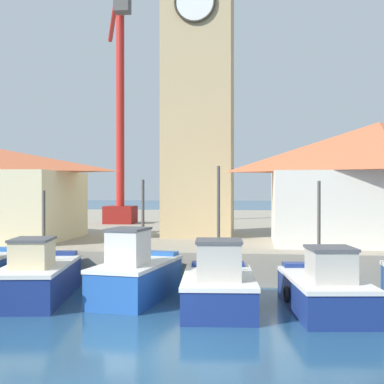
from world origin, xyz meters
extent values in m
plane|color=navy|center=(0.00, 0.00, 0.00)|extent=(300.00, 300.00, 0.00)
cube|color=#9E937F|center=(0.00, 28.07, 0.62)|extent=(120.00, 40.00, 1.23)
cube|color=navy|center=(-4.78, 5.17, 0.53)|extent=(2.59, 5.19, 1.06)
cube|color=navy|center=(-5.12, 7.38, 1.18)|extent=(1.66, 0.83, 0.24)
cube|color=silver|center=(-4.78, 5.17, 1.11)|extent=(2.66, 5.26, 0.12)
cube|color=beige|center=(-4.65, 4.31, 1.59)|extent=(1.33, 1.64, 0.83)
cube|color=#4C4C51|center=(-4.65, 4.31, 2.04)|extent=(1.42, 1.73, 0.08)
cylinder|color=#4C4742|center=(-4.87, 5.79, 2.37)|extent=(0.10, 0.10, 2.40)
torus|color=black|center=(-5.81, 5.27, 0.53)|extent=(0.20, 0.53, 0.52)
cube|color=#2356A8|center=(-1.56, 5.50, 0.56)|extent=(2.41, 4.50, 1.12)
cube|color=#2356A8|center=(-1.26, 7.36, 1.24)|extent=(1.57, 0.83, 0.24)
cube|color=silver|center=(-1.56, 5.50, 1.17)|extent=(2.48, 4.56, 0.12)
cube|color=beige|center=(-1.68, 4.76, 1.78)|extent=(1.24, 1.43, 1.09)
cube|color=#4C4C51|center=(-1.68, 4.76, 2.36)|extent=(1.33, 1.52, 0.08)
cylinder|color=#4C4742|center=(-1.47, 6.02, 2.59)|extent=(0.10, 0.10, 2.71)
torus|color=black|center=(-2.47, 5.86, 0.56)|extent=(0.20, 0.53, 0.52)
cube|color=navy|center=(1.20, 4.42, 0.46)|extent=(2.43, 4.49, 0.92)
cube|color=navy|center=(1.05, 6.33, 1.04)|extent=(1.81, 0.74, 0.24)
cube|color=silver|center=(1.20, 4.42, 0.97)|extent=(2.49, 4.56, 0.12)
cube|color=#B2ADA3|center=(1.27, 3.66, 1.56)|extent=(1.35, 1.40, 1.06)
cube|color=#4C4C51|center=(1.27, 3.66, 2.13)|extent=(1.44, 1.49, 0.08)
cylinder|color=#4C4742|center=(1.16, 4.96, 2.69)|extent=(0.10, 0.10, 3.32)
torus|color=black|center=(0.07, 4.54, 0.46)|extent=(0.16, 0.53, 0.52)
cube|color=navy|center=(4.31, 4.45, 0.46)|extent=(2.52, 4.76, 0.92)
cube|color=navy|center=(4.06, 6.46, 1.04)|extent=(1.73, 0.80, 0.24)
cube|color=silver|center=(4.31, 4.45, 0.97)|extent=(2.58, 4.83, 0.12)
cube|color=#B2ADA3|center=(4.41, 3.66, 1.48)|extent=(1.34, 1.50, 0.89)
cube|color=#4C4C51|center=(4.41, 3.66, 1.96)|extent=(1.43, 1.59, 0.08)
cylinder|color=#4C4742|center=(4.24, 5.02, 2.45)|extent=(0.10, 0.10, 2.85)
torus|color=black|center=(3.23, 4.54, 0.46)|extent=(0.18, 0.53, 0.52)
cube|color=tan|center=(-0.59, 15.36, 7.65)|extent=(3.43, 3.43, 12.83)
cylinder|color=white|center=(-0.59, 13.59, 12.53)|extent=(1.88, 0.12, 1.88)
torus|color=#332D23|center=(-0.59, 13.55, 12.53)|extent=(2.00, 0.12, 2.00)
cube|color=silver|center=(7.62, 12.25, 2.80)|extent=(9.12, 5.14, 3.14)
pyramid|color=#C1603D|center=(7.62, 12.25, 5.45)|extent=(9.52, 5.54, 2.15)
cube|color=maroon|center=(-6.99, 24.24, 1.83)|extent=(2.00, 2.00, 1.20)
cylinder|color=red|center=(-6.99, 24.24, 10.38)|extent=(0.56, 0.56, 15.90)
cylinder|color=red|center=(-8.36, 27.88, 17.20)|extent=(3.12, 7.49, 2.85)
cube|color=#4C4C4C|center=(-6.52, 23.00, 15.83)|extent=(1.00, 1.00, 1.00)
camera|label=1|loc=(2.35, -11.69, 3.64)|focal=50.00mm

